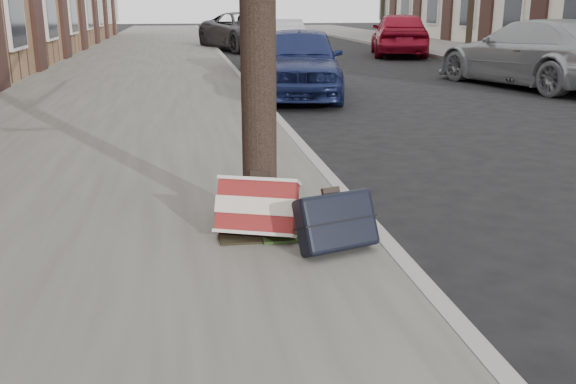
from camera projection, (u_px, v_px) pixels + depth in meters
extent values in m
cube|color=slate|center=(142.00, 67.00, 17.75)|extent=(5.00, 70.00, 0.12)
cube|color=slate|center=(527.00, 62.00, 19.55)|extent=(4.00, 70.00, 0.12)
cube|color=black|center=(273.00, 222.00, 4.93)|extent=(0.85, 0.85, 0.02)
cube|color=maroon|center=(257.00, 208.00, 4.60)|extent=(0.64, 0.49, 0.44)
cube|color=black|center=(336.00, 221.00, 4.32)|extent=(0.62, 0.47, 0.43)
imported|color=#161F49|center=(299.00, 61.00, 12.38)|extent=(2.35, 4.24, 1.37)
imported|color=#A9ACB1|center=(274.00, 47.00, 16.28)|extent=(1.62, 4.24, 1.38)
imported|color=#3E3E44|center=(247.00, 31.00, 24.81)|extent=(3.87, 5.74, 1.46)
imported|color=#9B9EA2|center=(536.00, 53.00, 13.86)|extent=(3.10, 5.32, 1.45)
imported|color=maroon|center=(399.00, 34.00, 22.30)|extent=(2.84, 4.77, 1.52)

